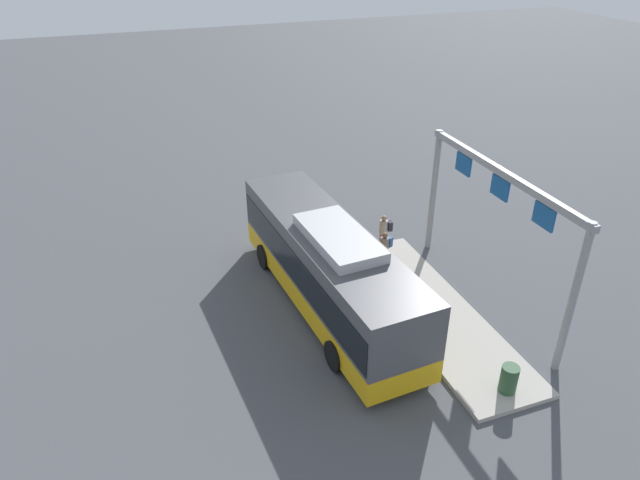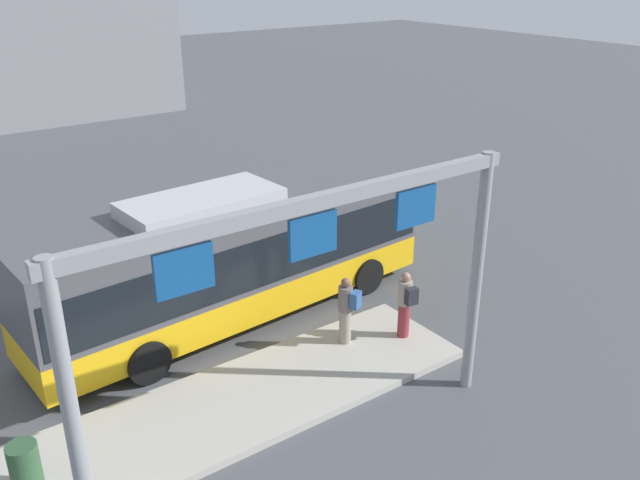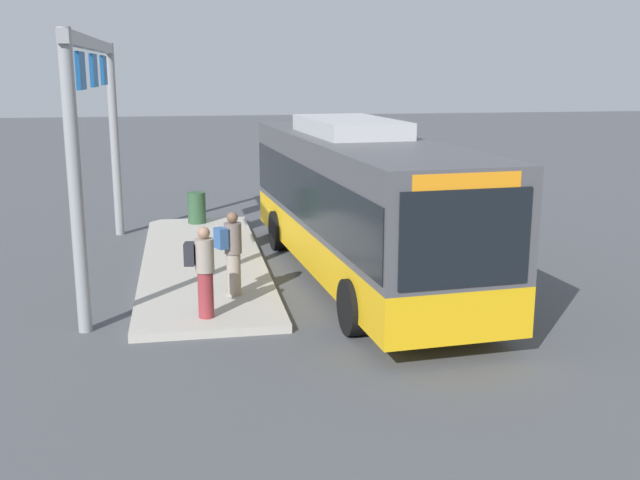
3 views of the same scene
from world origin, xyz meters
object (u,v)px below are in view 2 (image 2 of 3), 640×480
bus_main (233,252)px  person_boarding (405,303)px  trash_bin (25,467)px  person_waiting_near (347,309)px

bus_main → person_boarding: (2.62, -3.46, -0.76)m
bus_main → person_boarding: size_ratio=6.42×
trash_bin → person_boarding: bearing=-0.4°
bus_main → trash_bin: 6.97m
trash_bin → person_waiting_near: bearing=4.2°
trash_bin → bus_main: bearing=29.7°
person_waiting_near → trash_bin: size_ratio=1.86×
person_waiting_near → bus_main: bearing=-0.1°
person_boarding → person_waiting_near: (-1.29, 0.59, 0.00)m
person_boarding → trash_bin: (-8.59, 0.06, -0.44)m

